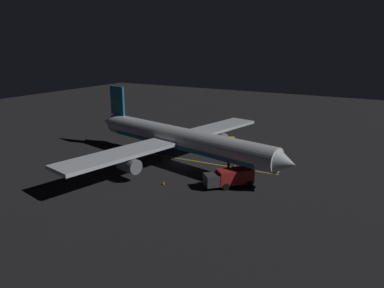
{
  "coord_description": "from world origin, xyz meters",
  "views": [
    {
      "loc": [
        45.54,
        28.38,
        18.21
      ],
      "look_at": [
        0.0,
        2.0,
        3.5
      ],
      "focal_mm": 33.58,
      "sensor_mm": 36.0,
      "label": 1
    }
  ],
  "objects_px": {
    "ground_crew_worker": "(253,160)",
    "traffic_cone_under_wing": "(221,159)",
    "traffic_cone_near_left": "(164,183)",
    "baggage_truck": "(230,178)",
    "airliner": "(178,139)",
    "traffic_cone_near_right": "(235,165)",
    "catering_truck": "(230,146)"
  },
  "relations": [
    {
      "from": "catering_truck",
      "to": "traffic_cone_near_right",
      "type": "xyz_separation_m",
      "value": [
        6.74,
        3.93,
        -0.9
      ]
    },
    {
      "from": "traffic_cone_near_right",
      "to": "airliner",
      "type": "bearing_deg",
      "value": -72.97
    },
    {
      "from": "baggage_truck",
      "to": "ground_crew_worker",
      "type": "bearing_deg",
      "value": -177.77
    },
    {
      "from": "traffic_cone_near_left",
      "to": "traffic_cone_near_right",
      "type": "distance_m",
      "value": 12.59
    },
    {
      "from": "traffic_cone_under_wing",
      "to": "ground_crew_worker",
      "type": "bearing_deg",
      "value": 89.8
    },
    {
      "from": "baggage_truck",
      "to": "ground_crew_worker",
      "type": "xyz_separation_m",
      "value": [
        -9.34,
        -0.36,
        -0.33
      ]
    },
    {
      "from": "traffic_cone_near_right",
      "to": "traffic_cone_under_wing",
      "type": "relative_size",
      "value": 1.0
    },
    {
      "from": "catering_truck",
      "to": "traffic_cone_near_left",
      "type": "relative_size",
      "value": 10.99
    },
    {
      "from": "traffic_cone_near_left",
      "to": "traffic_cone_under_wing",
      "type": "relative_size",
      "value": 1.0
    },
    {
      "from": "ground_crew_worker",
      "to": "traffic_cone_under_wing",
      "type": "relative_size",
      "value": 3.16
    },
    {
      "from": "ground_crew_worker",
      "to": "airliner",
      "type": "bearing_deg",
      "value": -67.39
    },
    {
      "from": "ground_crew_worker",
      "to": "traffic_cone_near_right",
      "type": "distance_m",
      "value": 2.98
    },
    {
      "from": "airliner",
      "to": "catering_truck",
      "type": "height_order",
      "value": "airliner"
    },
    {
      "from": "ground_crew_worker",
      "to": "traffic_cone_near_left",
      "type": "xyz_separation_m",
      "value": [
        13.25,
        -7.62,
        -0.64
      ]
    },
    {
      "from": "baggage_truck",
      "to": "traffic_cone_near_left",
      "type": "xyz_separation_m",
      "value": [
        3.91,
        -7.99,
        -0.97
      ]
    },
    {
      "from": "ground_crew_worker",
      "to": "traffic_cone_near_right",
      "type": "height_order",
      "value": "ground_crew_worker"
    },
    {
      "from": "ground_crew_worker",
      "to": "traffic_cone_under_wing",
      "type": "bearing_deg",
      "value": -90.2
    },
    {
      "from": "traffic_cone_near_right",
      "to": "catering_truck",
      "type": "bearing_deg",
      "value": -149.77
    },
    {
      "from": "baggage_truck",
      "to": "traffic_cone_under_wing",
      "type": "bearing_deg",
      "value": -147.69
    },
    {
      "from": "baggage_truck",
      "to": "airliner",
      "type": "bearing_deg",
      "value": -113.26
    },
    {
      "from": "traffic_cone_near_left",
      "to": "baggage_truck",
      "type": "bearing_deg",
      "value": 116.11
    },
    {
      "from": "catering_truck",
      "to": "traffic_cone_under_wing",
      "type": "distance_m",
      "value": 4.96
    },
    {
      "from": "traffic_cone_under_wing",
      "to": "airliner",
      "type": "bearing_deg",
      "value": -49.41
    },
    {
      "from": "traffic_cone_under_wing",
      "to": "traffic_cone_near_left",
      "type": "bearing_deg",
      "value": -8.87
    },
    {
      "from": "catering_truck",
      "to": "traffic_cone_under_wing",
      "type": "bearing_deg",
      "value": 7.07
    },
    {
      "from": "ground_crew_worker",
      "to": "traffic_cone_near_right",
      "type": "relative_size",
      "value": 3.16
    },
    {
      "from": "traffic_cone_near_left",
      "to": "ground_crew_worker",
      "type": "bearing_deg",
      "value": 150.09
    },
    {
      "from": "airliner",
      "to": "traffic_cone_under_wing",
      "type": "bearing_deg",
      "value": 130.59
    },
    {
      "from": "airliner",
      "to": "ground_crew_worker",
      "type": "height_order",
      "value": "airliner"
    },
    {
      "from": "catering_truck",
      "to": "traffic_cone_near_right",
      "type": "relative_size",
      "value": 10.99
    },
    {
      "from": "airliner",
      "to": "ground_crew_worker",
      "type": "xyz_separation_m",
      "value": [
        -4.52,
        10.85,
        -3.05
      ]
    },
    {
      "from": "catering_truck",
      "to": "airliner",
      "type": "bearing_deg",
      "value": -26.58
    }
  ]
}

